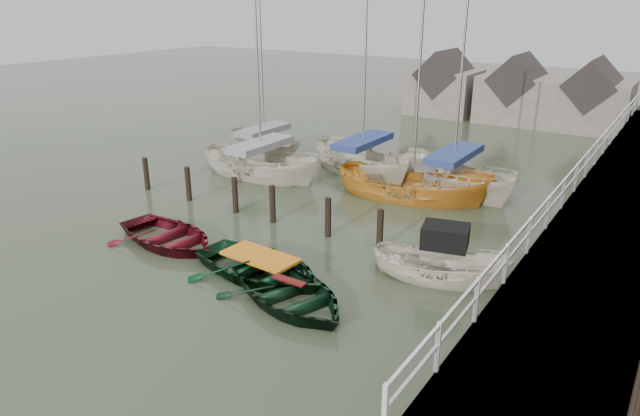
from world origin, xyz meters
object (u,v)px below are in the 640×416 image
Objects in this scene: sailboat_b at (362,171)px; sailboat_e at (265,154)px; rowboat_dkgreen at (289,303)px; sailboat_c at (412,197)px; sailboat_d at (452,187)px; rowboat_green at (261,277)px; rowboat_red at (169,244)px; sailboat_a at (262,175)px; motorboat at (440,276)px.

sailboat_b is 1.22× the size of sailboat_e.
sailboat_c is (-0.91, 9.74, 0.01)m from rowboat_dkgreen.
rowboat_dkgreen is 0.32× the size of sailboat_d.
sailboat_c is at bearing -1.14° from rowboat_green.
sailboat_c reaches higher than sailboat_e.
rowboat_dkgreen is at bearing -118.20° from sailboat_e.
sailboat_d is 10.18m from sailboat_e.
rowboat_red is 0.36× the size of sailboat_b.
sailboat_a reaches higher than rowboat_red.
sailboat_d reaches higher than motorboat.
sailboat_a is at bearing 50.64° from motorboat.
sailboat_a reaches higher than rowboat_dkgreen.
sailboat_d reaches higher than sailboat_c.
sailboat_d reaches higher than sailboat_b.
rowboat_red is 0.35× the size of sailboat_a.
sailboat_c reaches higher than rowboat_red.
motorboat is 0.45× the size of sailboat_e.
sailboat_a is 3.64m from sailboat_e.
sailboat_c is (3.45, -1.93, -0.05)m from sailboat_b.
sailboat_c is at bearing -80.65° from sailboat_e.
rowboat_red is 0.32× the size of sailboat_d.
sailboat_e reaches higher than motorboat.
rowboat_dkgreen is 4.54m from motorboat.
rowboat_green is 1.03× the size of motorboat.
sailboat_c reaches higher than rowboat_dkgreen.
motorboat reaches higher than rowboat_dkgreen.
sailboat_c is at bearing 178.47° from sailboat_d.
sailboat_d is (5.69, 10.82, 0.07)m from rowboat_red.
rowboat_dkgreen is at bearing -137.85° from sailboat_a.
sailboat_a is 1.25× the size of sailboat_e.
sailboat_e is at bearing 44.19° from motorboat.
rowboat_green is 0.38× the size of sailboat_b.
sailboat_b is at bearing 0.82° from rowboat_red.
motorboat is 10.89m from sailboat_b.
rowboat_dkgreen is 0.45× the size of sailboat_e.
motorboat is 8.67m from sailboat_d.
sailboat_b is (-7.22, 8.15, -0.04)m from motorboat.
rowboat_red is 11.57m from sailboat_e.
rowboat_red is at bearing 176.18° from sailboat_d.
sailboat_a is 1.03× the size of sailboat_c.
sailboat_a is 1.03× the size of sailboat_b.
sailboat_d is (8.02, 3.08, 0.00)m from sailboat_a.
sailboat_b is (3.62, 3.03, -0.00)m from sailboat_a.
sailboat_c is at bearing 17.16° from motorboat.
sailboat_c is (-3.77, 6.21, -0.09)m from motorboat.
sailboat_a is at bearing 89.95° from sailboat_c.
sailboat_b is at bearing 51.92° from sailboat_c.
rowboat_green is 11.26m from sailboat_b.
sailboat_d is at bearing -69.52° from sailboat_a.
sailboat_b is (1.29, 10.77, 0.06)m from rowboat_red.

